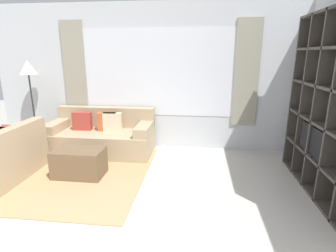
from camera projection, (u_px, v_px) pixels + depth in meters
name	position (u px, v px, depth m)	size (l,w,h in m)	color
wall_back	(158.00, 78.00, 4.95)	(6.46, 0.11, 2.70)	silver
area_rug	(58.00, 172.00, 4.09)	(2.75, 2.36, 0.01)	tan
couch_main	(102.00, 136.00, 4.89)	(1.89, 0.86, 0.81)	tan
ottoman	(79.00, 163.00, 3.93)	(0.73, 0.44, 0.43)	brown
floor_lamp	(28.00, 73.00, 4.90)	(0.33, 0.33, 1.68)	black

